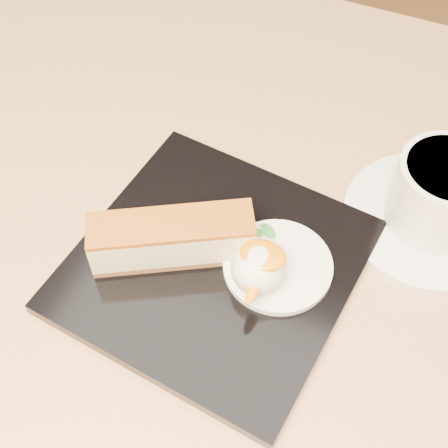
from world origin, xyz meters
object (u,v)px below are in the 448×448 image
at_px(table, 182,327).
at_px(coffee_cup, 443,193).
at_px(ice_cream_scoop, 259,268).
at_px(dessert_plate, 215,266).
at_px(cheesecake, 172,238).
at_px(saucer, 428,220).

xyz_separation_m(table, coffee_cup, (0.20, 0.11, 0.20)).
height_order(ice_cream_scoop, coffee_cup, coffee_cup).
height_order(dessert_plate, cheesecake, cheesecake).
bearing_deg(ice_cream_scoop, dessert_plate, 172.87).
bearing_deg(table, dessert_plate, -9.35).
xyz_separation_m(table, saucer, (0.20, 0.11, 0.16)).
relative_size(dessert_plate, cheesecake, 1.66).
relative_size(table, saucer, 5.33).
distance_m(table, coffee_cup, 0.30).
xyz_separation_m(table, ice_cream_scoop, (0.08, -0.01, 0.19)).
bearing_deg(ice_cream_scoop, coffee_cup, 46.23).
bearing_deg(coffee_cup, table, -132.48).
bearing_deg(dessert_plate, coffee_cup, 36.70).
bearing_deg(table, cheesecake, -56.52).
xyz_separation_m(table, dessert_plate, (0.04, -0.01, 0.16)).
distance_m(cheesecake, coffee_cup, 0.23).
bearing_deg(coffee_cup, ice_cream_scoop, -115.03).
bearing_deg(cheesecake, dessert_plate, -21.08).
bearing_deg(ice_cream_scoop, saucer, 46.87).
relative_size(cheesecake, ice_cream_scoop, 3.01).
bearing_deg(dessert_plate, cheesecake, -171.87).
xyz_separation_m(dessert_plate, coffee_cup, (0.16, 0.12, 0.04)).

